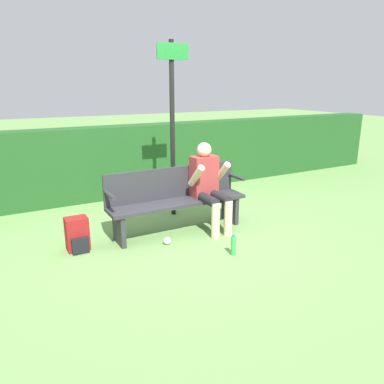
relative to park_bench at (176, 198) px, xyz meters
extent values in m
plane|color=#668E4C|center=(0.00, -0.06, -0.46)|extent=(40.00, 40.00, 0.00)
cube|color=#1E4C1E|center=(0.00, 2.02, 0.16)|extent=(12.00, 0.44, 1.25)
cube|color=#2D2D33|center=(0.00, -0.06, -0.04)|extent=(1.92, 0.40, 0.05)
cube|color=#2D2D33|center=(0.00, 0.12, 0.19)|extent=(1.92, 0.04, 0.43)
cube|color=#2D2D33|center=(-0.84, -0.06, -0.26)|extent=(0.06, 0.36, 0.40)
cube|color=#2D2D33|center=(0.84, -0.06, -0.26)|extent=(0.06, 0.36, 0.40)
cylinder|color=#2D2D33|center=(-0.93, -0.06, 0.20)|extent=(0.05, 0.36, 0.05)
cylinder|color=#2D2D33|center=(0.93, -0.06, 0.20)|extent=(0.05, 0.36, 0.05)
cube|color=#993333|center=(0.42, -0.02, 0.26)|extent=(0.35, 0.22, 0.56)
sphere|color=beige|center=(0.42, -0.02, 0.63)|extent=(0.20, 0.20, 0.20)
cylinder|color=black|center=(0.32, -0.26, 0.01)|extent=(0.13, 0.47, 0.13)
cylinder|color=black|center=(0.51, -0.26, 0.01)|extent=(0.13, 0.47, 0.13)
cylinder|color=beige|center=(0.32, -0.49, -0.22)|extent=(0.11, 0.11, 0.47)
cylinder|color=beige|center=(0.51, -0.49, -0.22)|extent=(0.11, 0.11, 0.47)
cylinder|color=beige|center=(0.22, -0.16, 0.32)|extent=(0.09, 0.34, 0.34)
cylinder|color=beige|center=(0.62, -0.16, 0.32)|extent=(0.09, 0.34, 0.34)
cube|color=maroon|center=(-1.34, 0.01, -0.25)|extent=(0.26, 0.20, 0.41)
cube|color=black|center=(-1.34, -0.12, -0.36)|extent=(0.20, 0.07, 0.18)
cylinder|color=green|center=(0.23, -1.02, -0.34)|extent=(0.06, 0.06, 0.23)
cylinder|color=#2D66B2|center=(0.23, -1.02, -0.22)|extent=(0.03, 0.03, 0.02)
cylinder|color=black|center=(0.26, 0.62, 0.81)|extent=(0.07, 0.07, 2.54)
cube|color=#196626|center=(0.26, 0.58, 1.92)|extent=(0.48, 0.02, 0.22)
sphere|color=silver|center=(-0.33, -0.37, -0.41)|extent=(0.09, 0.09, 0.09)
camera|label=1|loc=(-2.14, -4.33, 1.48)|focal=35.00mm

